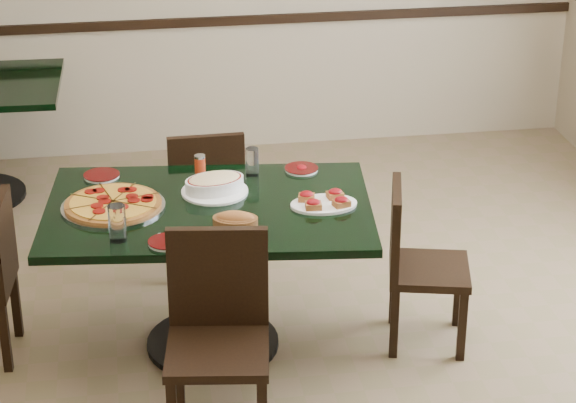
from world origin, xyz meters
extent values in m
plane|color=brown|center=(0.00, 0.00, 0.00)|extent=(5.50, 5.50, 0.00)
cube|color=black|center=(0.00, 2.73, 0.90)|extent=(5.00, 0.03, 0.06)
cube|color=black|center=(-0.23, 0.19, 0.73)|extent=(1.59, 1.12, 0.04)
cylinder|color=black|center=(-0.23, 0.19, 0.35)|extent=(0.13, 0.13, 0.71)
cylinder|color=black|center=(-0.23, 0.19, 0.01)|extent=(0.64, 0.64, 0.03)
cube|color=black|center=(-0.19, 1.00, 0.40)|extent=(0.40, 0.40, 0.04)
cube|color=black|center=(-0.18, 0.82, 0.63)|extent=(0.40, 0.05, 0.42)
cube|color=black|center=(-0.03, 1.17, 0.19)|extent=(0.04, 0.04, 0.38)
cube|color=black|center=(-0.02, 0.84, 0.19)|extent=(0.04, 0.04, 0.38)
cube|color=black|center=(-0.36, 1.16, 0.19)|extent=(0.04, 0.04, 0.38)
cube|color=black|center=(-0.35, 0.83, 0.19)|extent=(0.04, 0.04, 0.38)
cube|color=black|center=(-0.27, -0.55, 0.43)|extent=(0.48, 0.48, 0.04)
cube|color=black|center=(-0.24, -0.37, 0.68)|extent=(0.42, 0.10, 0.45)
cube|color=black|center=(-0.42, -0.35, 0.21)|extent=(0.05, 0.05, 0.41)
cube|color=black|center=(-0.06, -0.40, 0.21)|extent=(0.05, 0.05, 0.41)
cube|color=black|center=(0.81, 0.08, 0.39)|extent=(0.46, 0.46, 0.04)
cube|color=black|center=(0.64, 0.11, 0.61)|extent=(0.13, 0.38, 0.41)
cube|color=black|center=(0.92, -0.12, 0.18)|extent=(0.05, 0.05, 0.37)
cube|color=black|center=(0.61, -0.04, 0.18)|extent=(0.05, 0.05, 0.37)
cube|color=black|center=(1.00, 0.19, 0.18)|extent=(0.05, 0.05, 0.37)
cube|color=black|center=(0.69, 0.27, 0.18)|extent=(0.05, 0.05, 0.37)
cube|color=black|center=(-1.17, 0.27, 0.60)|extent=(0.07, 0.38, 0.40)
cube|color=black|center=(-1.17, 0.43, 0.18)|extent=(0.04, 0.04, 0.36)
cube|color=black|center=(-1.20, 0.11, 0.18)|extent=(0.04, 0.04, 0.36)
cylinder|color=#AFAEB5|center=(-0.66, 0.23, 0.76)|extent=(0.48, 0.48, 0.01)
cylinder|color=brown|center=(-0.66, 0.23, 0.77)|extent=(0.44, 0.44, 0.02)
cylinder|color=#BE8528|center=(-0.66, 0.23, 0.78)|extent=(0.39, 0.39, 0.01)
cylinder|color=white|center=(-0.19, 0.33, 0.76)|extent=(0.32, 0.32, 0.01)
ellipsoid|color=#FAE1AC|center=(-0.19, 0.33, 0.82)|extent=(0.29, 0.22, 0.04)
ellipsoid|color=#A9662F|center=(-0.13, -0.08, 0.81)|extent=(0.19, 0.12, 0.07)
cylinder|color=white|center=(-0.44, -0.17, 0.76)|extent=(0.16, 0.16, 0.01)
cylinder|color=#360303|center=(-0.44, -0.17, 0.76)|extent=(0.16, 0.16, 0.00)
cylinder|color=white|center=(0.26, 0.53, 0.76)|extent=(0.16, 0.16, 0.01)
cylinder|color=#360303|center=(0.26, 0.53, 0.76)|extent=(0.17, 0.17, 0.00)
ellipsoid|color=maroon|center=(0.26, 0.53, 0.77)|extent=(0.05, 0.05, 0.02)
cylinder|color=white|center=(-0.71, 0.60, 0.76)|extent=(0.17, 0.17, 0.01)
cylinder|color=#360303|center=(-0.71, 0.60, 0.76)|extent=(0.18, 0.18, 0.00)
cube|color=white|center=(-0.39, -0.14, 0.75)|extent=(0.16, 0.16, 0.00)
cube|color=#AFAEB5|center=(-0.37, -0.14, 0.76)|extent=(0.02, 0.15, 0.00)
cylinder|color=silver|center=(0.01, 0.51, 0.82)|extent=(0.06, 0.06, 0.14)
cylinder|color=silver|center=(-0.65, -0.10, 0.83)|extent=(0.08, 0.08, 0.16)
cylinder|color=#AA2712|center=(-0.23, 0.57, 0.79)|extent=(0.05, 0.05, 0.08)
cylinder|color=#AFAEB5|center=(-0.23, 0.57, 0.84)|extent=(0.05, 0.05, 0.01)
camera|label=1|loc=(-0.59, -4.48, 2.93)|focal=70.00mm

